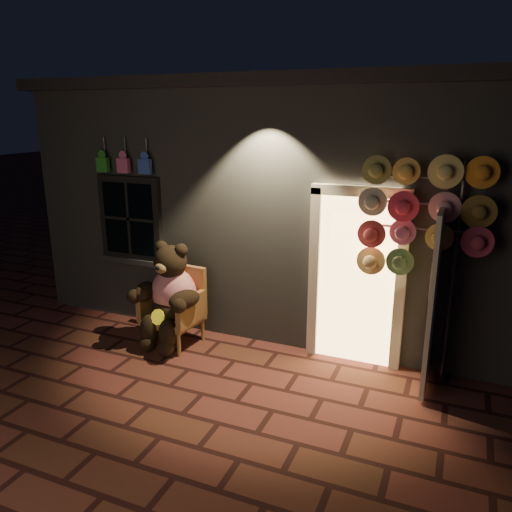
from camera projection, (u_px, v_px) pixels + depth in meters
The scene contains 5 objects.
ground at pixel (202, 394), 5.52m from camera, with size 60.00×60.00×0.00m, color maroon.
shop_building at pixel (311, 189), 8.57m from camera, with size 7.30×5.95×3.51m.
wicker_armchair at pixel (176, 306), 6.66m from camera, with size 0.76×0.70×1.03m.
teddy_bear at pixel (170, 296), 6.50m from camera, with size 1.01×0.82×1.39m.
hat_rack at pixel (419, 215), 5.36m from camera, with size 1.43×0.22×2.54m.
Camera 1 is at (2.44, -4.27, 2.99)m, focal length 35.00 mm.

